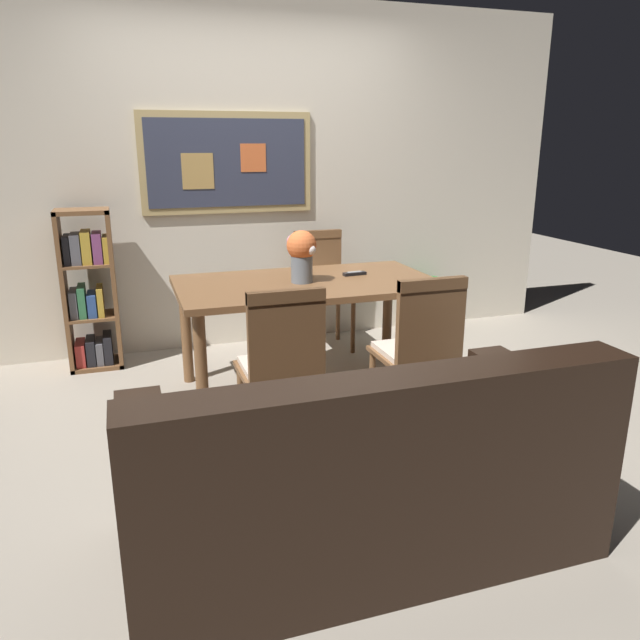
% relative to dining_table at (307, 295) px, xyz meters
% --- Properties ---
extents(ground_plane, '(12.00, 12.00, 0.00)m').
position_rel_dining_table_xyz_m(ground_plane, '(-0.10, -0.38, -0.64)').
color(ground_plane, gray).
extents(wall_back_with_painting, '(5.20, 0.14, 2.60)m').
position_rel_dining_table_xyz_m(wall_back_with_painting, '(-0.11, 1.15, 0.66)').
color(wall_back_with_painting, beige).
rests_on(wall_back_with_painting, ground_plane).
extents(dining_table, '(1.63, 0.92, 0.73)m').
position_rel_dining_table_xyz_m(dining_table, '(0.00, 0.00, 0.00)').
color(dining_table, brown).
rests_on(dining_table, ground_plane).
extents(dining_chair_near_left, '(0.40, 0.41, 0.91)m').
position_rel_dining_table_xyz_m(dining_chair_near_left, '(-0.38, -0.81, -0.10)').
color(dining_chair_near_left, brown).
rests_on(dining_chair_near_left, ground_plane).
extents(dining_chair_far_right, '(0.40, 0.41, 0.91)m').
position_rel_dining_table_xyz_m(dining_chair_far_right, '(0.37, 0.83, -0.10)').
color(dining_chair_far_right, brown).
rests_on(dining_chair_far_right, ground_plane).
extents(dining_chair_near_right, '(0.40, 0.41, 0.91)m').
position_rel_dining_table_xyz_m(dining_chair_near_right, '(0.39, -0.80, -0.10)').
color(dining_chair_near_right, brown).
rests_on(dining_chair_near_right, ground_plane).
extents(leather_couch, '(1.80, 0.84, 0.84)m').
position_rel_dining_table_xyz_m(leather_couch, '(-0.28, -1.65, -0.33)').
color(leather_couch, black).
rests_on(leather_couch, ground_plane).
extents(bookshelf, '(0.36, 0.28, 1.13)m').
position_rel_dining_table_xyz_m(bookshelf, '(-1.34, 0.88, -0.09)').
color(bookshelf, brown).
rests_on(bookshelf, ground_plane).
extents(potted_ivy, '(0.28, 0.29, 0.50)m').
position_rel_dining_table_xyz_m(potted_ivy, '(1.40, 0.92, -0.39)').
color(potted_ivy, brown).
rests_on(potted_ivy, ground_plane).
extents(flower_vase, '(0.20, 0.20, 0.33)m').
position_rel_dining_table_xyz_m(flower_vase, '(-0.04, -0.01, 0.28)').
color(flower_vase, slate).
rests_on(flower_vase, dining_table).
extents(tv_remote, '(0.16, 0.06, 0.02)m').
position_rel_dining_table_xyz_m(tv_remote, '(0.35, 0.08, 0.10)').
color(tv_remote, black).
rests_on(tv_remote, dining_table).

